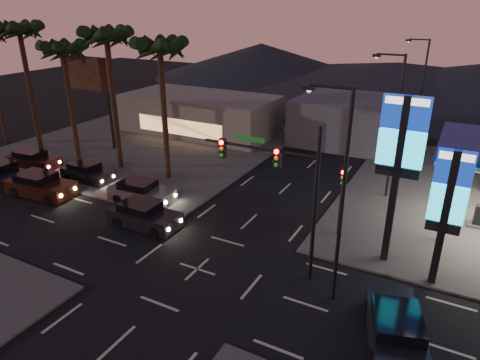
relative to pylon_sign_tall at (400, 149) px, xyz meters
The scene contains 25 objects.
ground 11.97m from the pylon_sign_tall, 147.09° to the right, with size 140.00×140.00×0.00m, color black.
corner_lot_nw 27.40m from the pylon_sign_tall, 156.80° to the left, with size 24.00×24.00×0.12m, color #47443F.
pylon_sign_tall is the anchor object (origin of this frame).
pylon_sign_short 3.20m from the pylon_sign_tall, 21.80° to the right, with size 1.60×0.35×7.00m.
traffic_signal_mast 6.02m from the pylon_sign_tall, 143.48° to the right, with size 6.10×0.39×8.00m.
pedestal_signal 4.82m from the pylon_sign_tall, 153.73° to the left, with size 0.32×0.39×4.30m.
streetlight_near 4.86m from the pylon_sign_tall, 110.76° to the right, with size 2.14×0.25×10.00m.
streetlight_mid 8.70m from the pylon_sign_tall, 101.35° to the left, with size 2.14×0.25×10.00m.
streetlight_far 22.57m from the pylon_sign_tall, 94.34° to the left, with size 2.14×0.25×10.00m.
palm_a 18.21m from the pylon_sign_tall, 167.12° to the left, with size 4.41×4.41×10.86m.
palm_b 23.13m from the pylon_sign_tall, 169.92° to the left, with size 4.41×4.41×11.46m.
palm_c 27.90m from the pylon_sign_tall, behind, with size 4.41×4.41×10.26m.
palm_d 32.96m from the pylon_sign_tall, behind, with size 4.41×4.41×11.66m.
billboard 29.95m from the pylon_sign_tall, 165.50° to the left, with size 6.00×0.30×8.50m.
building_far_west 28.25m from the pylon_sign_tall, 143.75° to the left, with size 16.00×8.00×4.00m, color #726B5B.
building_far_mid 21.91m from the pylon_sign_tall, 107.59° to the left, with size 12.00×9.00×4.40m, color #4C4C51.
hill_left 64.06m from the pylon_sign_tall, 121.58° to the left, with size 40.00×40.00×6.00m, color black.
hill_center 55.33m from the pylon_sign_tall, 98.86° to the left, with size 60.00×60.00×4.00m, color black.
car_lane_a_front 15.48m from the pylon_sign_tall, 167.73° to the right, with size 4.75×2.03×1.54m.
car_lane_a_mid 24.53m from the pylon_sign_tall, behind, with size 5.30×2.56×1.68m.
car_lane_a_rear 29.06m from the pylon_sign_tall, behind, with size 5.23×2.37×1.68m.
car_lane_b_front 17.49m from the pylon_sign_tall, behind, with size 4.86×2.33×1.54m.
car_lane_b_mid 23.54m from the pylon_sign_tall, behind, with size 4.46×1.98×1.44m.
car_lane_b_rear 29.59m from the pylon_sign_tall, behind, with size 4.71×2.28×1.49m.
suv_station 8.45m from the pylon_sign_tall, 75.97° to the right, with size 3.30×5.16×1.60m.
Camera 1 is at (10.94, -15.69, 12.96)m, focal length 32.00 mm.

